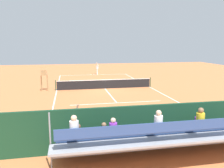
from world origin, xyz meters
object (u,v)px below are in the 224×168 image
object	(u,v)px
umpire_chair	(44,78)
tennis_ball_far	(98,75)
bleacher_stand	(162,139)
line_judge	(77,124)
tennis_player	(97,68)
tennis_racket	(91,75)
courtside_bench	(176,127)
equipment_bag	(135,138)
tennis_net	(105,84)
tennis_ball_near	(102,75)

from	to	relation	value
umpire_chair	tennis_ball_far	size ratio (longest dim) A/B	32.42
bleacher_stand	line_judge	xyz separation A→B (m)	(3.32, -2.17, 0.06)
umpire_chair	tennis_player	xyz separation A→B (m)	(-6.83, -11.17, -0.30)
tennis_racket	bleacher_stand	bearing A→B (deg)	90.38
courtside_bench	tennis_racket	world-z (taller)	courtside_bench
equipment_bag	tennis_player	distance (m)	24.67
tennis_racket	tennis_ball_far	world-z (taller)	tennis_ball_far
tennis_net	tennis_ball_near	size ratio (longest dim) A/B	156.06
tennis_net	line_judge	xyz separation A→B (m)	(3.46, 13.20, 0.51)
umpire_chair	tennis_player	distance (m)	13.10
equipment_bag	tennis_player	world-z (taller)	tennis_player
bleacher_stand	tennis_ball_near	bearing A→B (deg)	-92.82
umpire_chair	line_judge	xyz separation A→B (m)	(-2.74, 13.24, -0.30)
tennis_net	tennis_ball_far	xyz separation A→B (m)	(-0.74, -10.70, -0.47)
tennis_racket	line_judge	bearing A→B (deg)	82.66
courtside_bench	tennis_ball_far	xyz separation A→B (m)	(0.79, -23.97, -0.53)
tennis_player	line_judge	xyz separation A→B (m)	(4.09, 24.41, 0.00)
equipment_bag	tennis_player	bearing A→B (deg)	-93.02
equipment_bag	courtside_bench	bearing A→B (deg)	-176.66
tennis_net	bleacher_stand	distance (m)	15.37
bleacher_stand	equipment_bag	world-z (taller)	bleacher_stand
bleacher_stand	tennis_ball_near	size ratio (longest dim) A/B	137.27
tennis_ball_far	tennis_player	bearing A→B (deg)	-78.02
equipment_bag	line_judge	size ratio (longest dim) A/B	0.47
courtside_bench	equipment_bag	distance (m)	2.23
bleacher_stand	umpire_chair	bearing A→B (deg)	-68.52
courtside_bench	equipment_bag	bearing A→B (deg)	3.34
equipment_bag	tennis_ball_near	distance (m)	23.37
bleacher_stand	tennis_ball_far	distance (m)	26.09
tennis_player	tennis_ball_far	size ratio (longest dim) A/B	29.18
tennis_net	umpire_chair	distance (m)	6.25
tennis_player	tennis_net	bearing A→B (deg)	86.78
line_judge	tennis_racket	bearing A→B (deg)	-97.34
bleacher_stand	courtside_bench	bearing A→B (deg)	-128.60
umpire_chair	tennis_ball_far	bearing A→B (deg)	-123.09
bleacher_stand	umpire_chair	world-z (taller)	bleacher_stand
equipment_bag	tennis_racket	size ratio (longest dim) A/B	1.70
umpire_chair	tennis_racket	size ratio (longest dim) A/B	4.05
bleacher_stand	equipment_bag	distance (m)	2.17
equipment_bag	tennis_ball_far	xyz separation A→B (m)	(-1.41, -24.10, -0.15)
tennis_net	tennis_racket	bearing A→B (deg)	-88.38
tennis_racket	line_judge	distance (m)	24.61
bleacher_stand	tennis_net	bearing A→B (deg)	-90.52
umpire_chair	tennis_player	bearing A→B (deg)	-121.44
courtside_bench	tennis_ball_far	bearing A→B (deg)	-88.11
tennis_ball_near	line_judge	bearing A→B (deg)	78.82
tennis_net	tennis_racket	xyz separation A→B (m)	(0.32, -11.20, -0.49)
bleacher_stand	line_judge	distance (m)	3.97
tennis_racket	tennis_ball_far	bearing A→B (deg)	154.70
tennis_net	tennis_ball_far	bearing A→B (deg)	-93.96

